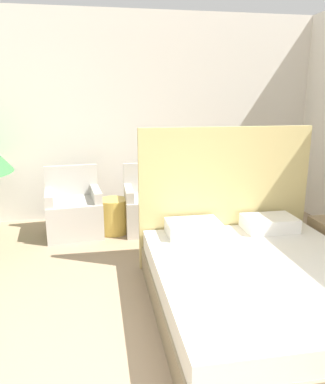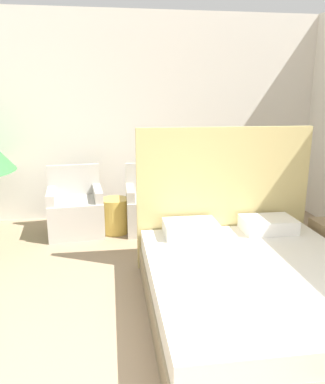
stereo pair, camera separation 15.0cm
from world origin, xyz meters
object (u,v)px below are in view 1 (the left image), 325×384
object	(u,v)px
side_table	(113,216)
armchair_near_window_left	(74,214)
bed	(259,279)
armchair_near_window_right	(151,210)

from	to	relation	value
side_table	armchair_near_window_left	bearing A→B (deg)	176.37
bed	side_table	size ratio (longest dim) A/B	4.60
armchair_near_window_left	armchair_near_window_right	world-z (taller)	same
bed	armchair_near_window_right	bearing A→B (deg)	106.66
bed	side_table	xyz separation A→B (m)	(-1.13, 2.05, -0.04)
armchair_near_window_right	armchair_near_window_left	bearing A→B (deg)	-178.90
bed	armchair_near_window_right	world-z (taller)	bed
armchair_near_window_right	bed	bearing A→B (deg)	-72.24
armchair_near_window_left	bed	bearing A→B (deg)	-57.61
armchair_near_window_left	armchair_near_window_right	xyz separation A→B (m)	(1.01, 0.00, 0.00)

